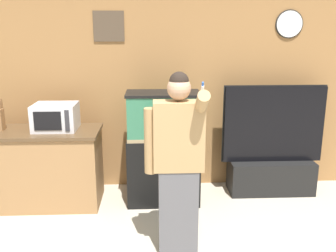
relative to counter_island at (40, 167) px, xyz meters
name	(u,v)px	position (x,y,z in m)	size (l,w,h in m)	color
wall_back_paneled	(172,85)	(1.54, 0.53, 0.86)	(10.00, 0.08, 2.60)	olive
counter_island	(40,167)	(0.00, 0.00, 0.00)	(1.39, 0.66, 0.88)	olive
microwave	(56,117)	(0.21, 0.03, 0.59)	(0.47, 0.41, 0.29)	silver
aquarium_on_stand	(163,148)	(1.41, 0.00, 0.21)	(0.83, 0.46, 1.30)	black
tv_on_stand	(271,162)	(2.76, 0.20, -0.05)	(1.24, 0.40, 1.34)	black
person_standing	(177,163)	(1.50, -1.05, 0.41)	(0.52, 0.39, 1.64)	#515156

